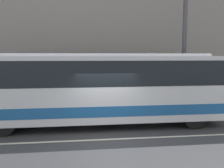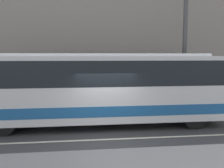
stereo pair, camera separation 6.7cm
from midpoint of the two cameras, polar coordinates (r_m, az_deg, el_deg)
The scene contains 7 objects.
ground_plane at distance 9.86m, azimuth -1.00°, elevation -12.56°, with size 60.00×60.00×0.00m, color #38383A.
sidewalk at distance 15.03m, azimuth -3.27°, elevation -5.60°, with size 60.00×2.79×0.14m.
building_facade at distance 16.37m, azimuth -3.79°, elevation 14.14°, with size 60.00×0.35×11.20m.
lane_stripe at distance 9.86m, azimuth -1.00°, elevation -12.53°, with size 54.00×0.14×0.01m.
transit_bus at distance 11.46m, azimuth -4.69°, elevation -0.30°, with size 12.13×2.59×3.31m.
utility_pole_near at distance 15.07m, azimuth 16.08°, elevation 9.37°, with size 0.25×0.25×7.79m.
pedestrian_waiting at distance 14.33m, azimuth -7.62°, elevation -2.73°, with size 0.36×0.36×1.70m.
Camera 1 is at (-1.05, -9.26, 3.22)m, focal length 40.00 mm.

